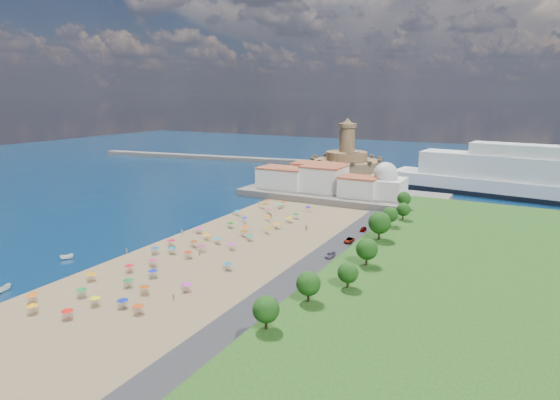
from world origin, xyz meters
The scene contains 13 objects.
ground centered at (0.00, 0.00, 0.00)m, with size 700.00×700.00×0.00m, color #071938.
terrace centered at (10.00, 73.00, 1.50)m, with size 90.00×36.00×3.00m, color #59544C.
jetty centered at (-12.00, 108.00, 1.20)m, with size 18.00×70.00×2.40m, color #59544C.
breakwater centered at (-110.00, 153.00, 1.30)m, with size 200.00×7.00×2.60m, color #59544C.
waterfront_buildings centered at (-3.05, 73.64, 7.88)m, with size 57.00×29.00×11.00m.
domed_building centered at (30.00, 71.00, 8.97)m, with size 16.00×16.00×15.00m.
fortress centered at (-12.00, 138.00, 6.68)m, with size 40.00×40.00×32.40m.
cruise_ship centered at (89.58, 111.50, 8.71)m, with size 136.21×36.80×29.43m.
beach_parasols centered at (-1.13, -11.30, 2.15)m, with size 32.05×114.16×2.20m.
beachgoers centered at (-0.56, 6.17, 1.10)m, with size 36.53×91.00×1.87m.
moored_boats centered at (-26.76, -51.27, 0.74)m, with size 9.00×25.99×1.50m.
parked_cars centered at (36.00, -2.12, 1.40)m, with size 2.36×69.21×1.45m.
hillside_trees centered at (48.14, -7.94, 9.98)m, with size 11.34×103.98×8.00m.
Camera 1 is at (82.74, -122.08, 45.62)m, focal length 30.00 mm.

